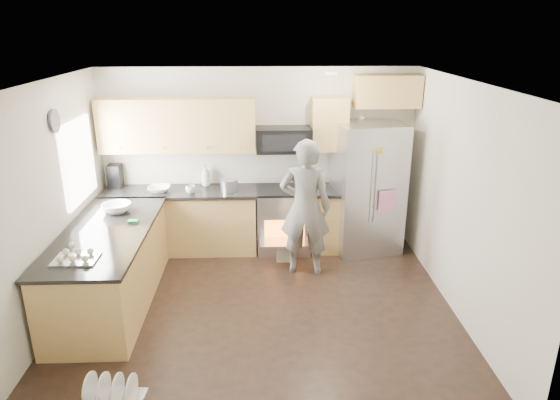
{
  "coord_description": "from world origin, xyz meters",
  "views": [
    {
      "loc": [
        0.05,
        -5.07,
        3.15
      ],
      "look_at": [
        0.25,
        0.5,
        1.18
      ],
      "focal_mm": 32.0,
      "sensor_mm": 36.0,
      "label": 1
    }
  ],
  "objects_px": {
    "stove_range": "(284,205)",
    "dish_rack": "(112,397)",
    "refrigerator": "(367,188)",
    "person": "(305,208)"
  },
  "relations": [
    {
      "from": "stove_range",
      "to": "dish_rack",
      "type": "relative_size",
      "value": 3.25
    },
    {
      "from": "stove_range",
      "to": "dish_rack",
      "type": "bearing_deg",
      "value": -117.12
    },
    {
      "from": "stove_range",
      "to": "dish_rack",
      "type": "xyz_separation_m",
      "value": [
        -1.63,
        -3.19,
        -0.59
      ]
    },
    {
      "from": "refrigerator",
      "to": "person",
      "type": "distance_m",
      "value": 1.18
    },
    {
      "from": "stove_range",
      "to": "person",
      "type": "distance_m",
      "value": 0.81
    },
    {
      "from": "stove_range",
      "to": "dish_rack",
      "type": "distance_m",
      "value": 3.63
    },
    {
      "from": "refrigerator",
      "to": "person",
      "type": "bearing_deg",
      "value": -153.83
    },
    {
      "from": "refrigerator",
      "to": "dish_rack",
      "type": "relative_size",
      "value": 3.4
    },
    {
      "from": "stove_range",
      "to": "refrigerator",
      "type": "distance_m",
      "value": 1.23
    },
    {
      "from": "stove_range",
      "to": "person",
      "type": "bearing_deg",
      "value": -71.38
    }
  ]
}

